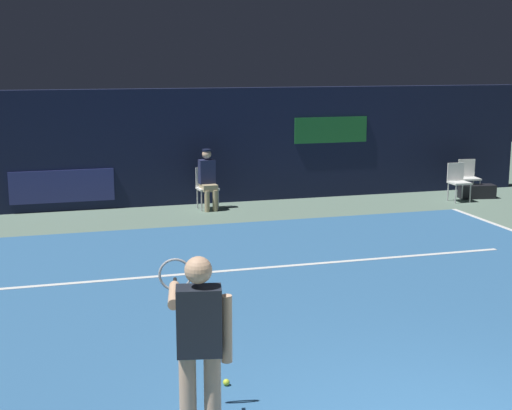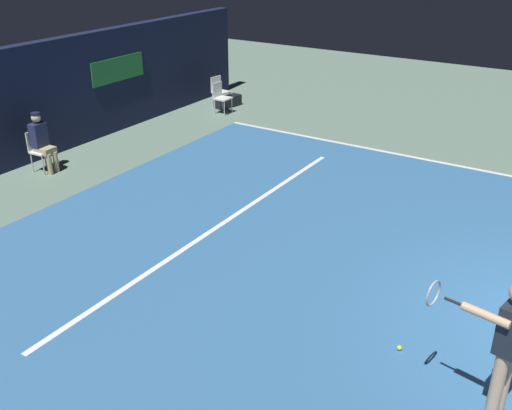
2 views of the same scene
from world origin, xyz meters
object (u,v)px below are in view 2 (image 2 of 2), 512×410
object	(u,v)px
courtside_chair_near	(219,90)
tennis_ball	(399,348)
line_judge_on_chair	(41,142)
courtside_chair_far	(221,96)
equipment_bag	(228,102)
tennis_player	(506,343)

from	to	relation	value
courtside_chair_near	tennis_ball	size ratio (longest dim) A/B	12.94
line_judge_on_chair	courtside_chair_near	distance (m)	6.32
courtside_chair_far	equipment_bag	distance (m)	0.75
line_judge_on_chair	courtside_chair_near	xyz separation A→B (m)	(6.32, -0.20, -0.18)
tennis_player	courtside_chair_far	xyz separation A→B (m)	(8.02, 9.35, -0.49)
tennis_ball	equipment_bag	size ratio (longest dim) A/B	0.08
line_judge_on_chair	tennis_ball	world-z (taller)	line_judge_on_chair
tennis_player	courtside_chair_far	bearing A→B (deg)	49.38
line_judge_on_chair	courtside_chair_far	bearing A→B (deg)	-6.53
line_judge_on_chair	courtside_chair_near	world-z (taller)	line_judge_on_chair
tennis_player	tennis_ball	bearing A→B (deg)	67.19
tennis_player	equipment_bag	size ratio (longest dim) A/B	2.06
tennis_player	courtside_chair_near	bearing A→B (deg)	48.84
line_judge_on_chair	courtside_chair_far	size ratio (longest dim) A/B	1.50
courtside_chair_near	equipment_bag	xyz separation A→B (m)	(0.08, -0.27, -0.34)
courtside_chair_near	tennis_ball	xyz separation A→B (m)	(-8.05, -8.57, -0.46)
tennis_ball	equipment_bag	bearing A→B (deg)	45.56
line_judge_on_chair	equipment_bag	distance (m)	6.44
tennis_ball	tennis_player	bearing A→B (deg)	-112.81
courtside_chair_near	tennis_ball	world-z (taller)	courtside_chair_near
courtside_chair_far	tennis_player	bearing A→B (deg)	-130.62
courtside_chair_far	line_judge_on_chair	bearing A→B (deg)	173.47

